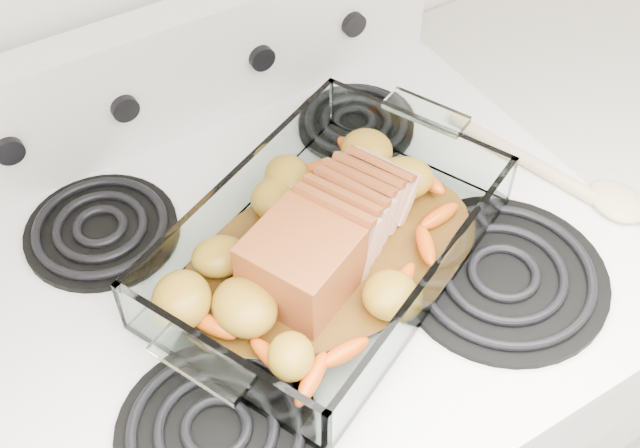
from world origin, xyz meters
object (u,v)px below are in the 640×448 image
electric_range (303,428)px  pork_roast (318,239)px  baking_dish (329,250)px  counter_right (596,268)px

electric_range → pork_roast: electric_range is taller
electric_range → baking_dish: size_ratio=2.67×
pork_roast → counter_right: bearing=15.6°
electric_range → baking_dish: (0.02, -0.03, 0.48)m
electric_range → counter_right: bearing=-0.1°
pork_roast → baking_dish: bearing=12.6°
counter_right → pork_roast: (-0.66, -0.03, 0.53)m
counter_right → baking_dish: 0.81m
baking_dish → pork_roast: pork_roast is taller
counter_right → baking_dish: size_ratio=2.23×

